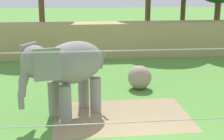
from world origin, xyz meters
TOP-DOWN VIEW (x-y plane):
  - dirt_patch at (-0.37, 2.45)m, footprint 4.92×3.38m
  - embankment_wall at (0.00, 12.84)m, footprint 36.00×1.80m
  - elephant at (-2.30, 2.68)m, footprint 3.31×2.88m
  - enrichment_ball at (0.87, 5.57)m, footprint 1.09×1.09m
  - cable_fence at (0.00, -2.77)m, footprint 12.43×0.25m

SIDE VIEW (x-z plane):
  - dirt_patch at x=-0.37m, z-range 0.00..0.01m
  - enrichment_ball at x=0.87m, z-range 0.00..1.09m
  - embankment_wall at x=0.00m, z-range 0.00..2.24m
  - cable_fence at x=0.00m, z-range 0.01..3.65m
  - elephant at x=-2.30m, z-range 0.45..3.23m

